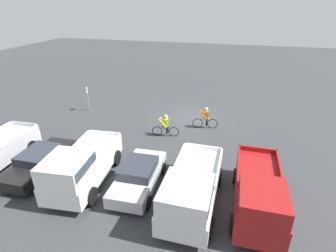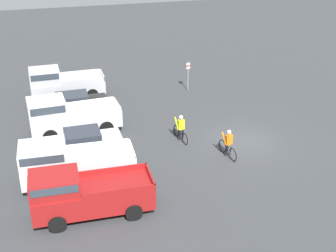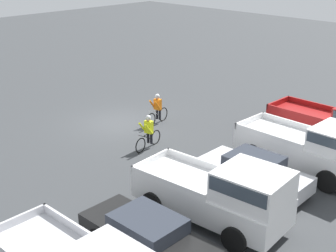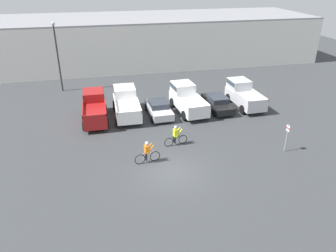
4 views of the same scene
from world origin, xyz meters
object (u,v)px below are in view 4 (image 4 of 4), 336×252
(pickup_truck_0, at_px, (94,107))
(cyclist_0, at_px, (176,135))
(pickup_truck_3, at_px, (243,94))
(fire_lane_sign, at_px, (287,135))
(sedan_0, at_px, (159,108))
(cyclist_1, at_px, (147,152))
(sedan_1, at_px, (217,103))
(pickup_truck_1, at_px, (126,102))
(lamppost, at_px, (57,52))
(pickup_truck_2, at_px, (187,98))

(pickup_truck_0, xyz_separation_m, cyclist_0, (5.75, -6.10, -0.34))
(pickup_truck_3, relative_size, fire_lane_sign, 2.33)
(pickup_truck_0, xyz_separation_m, sedan_0, (5.60, -0.47, -0.45))
(sedan_0, relative_size, cyclist_1, 2.38)
(fire_lane_sign, bearing_deg, cyclist_0, 160.12)
(sedan_1, xyz_separation_m, pickup_truck_3, (2.79, 0.55, 0.47))
(pickup_truck_1, bearing_deg, sedan_1, -5.47)
(pickup_truck_3, distance_m, cyclist_1, 13.55)
(pickup_truck_3, distance_m, lamppost, 19.29)
(cyclist_0, relative_size, fire_lane_sign, 0.84)
(pickup_truck_0, bearing_deg, lamppost, 111.38)
(sedan_0, relative_size, pickup_truck_2, 0.79)
(sedan_0, distance_m, cyclist_0, 5.63)
(pickup_truck_1, distance_m, fire_lane_sign, 13.92)
(pickup_truck_3, bearing_deg, pickup_truck_2, -179.99)
(pickup_truck_0, height_order, cyclist_0, pickup_truck_0)
(fire_lane_sign, bearing_deg, pickup_truck_2, 118.18)
(pickup_truck_3, height_order, lamppost, lamppost)
(cyclist_1, xyz_separation_m, lamppost, (-6.53, 16.39, 3.39))
(sedan_0, xyz_separation_m, fire_lane_sign, (7.59, -8.32, 0.63))
(pickup_truck_2, relative_size, cyclist_0, 2.96)
(sedan_0, xyz_separation_m, lamppost, (-8.86, 8.80, 3.49))
(pickup_truck_0, xyz_separation_m, fire_lane_sign, (13.19, -8.79, 0.19))
(sedan_0, height_order, pickup_truck_2, pickup_truck_2)
(pickup_truck_3, bearing_deg, sedan_1, -168.79)
(cyclist_0, xyz_separation_m, cyclist_1, (-2.48, -1.96, 0.00))
(sedan_0, distance_m, pickup_truck_2, 2.89)
(sedan_1, bearing_deg, lamppost, 149.12)
(pickup_truck_2, distance_m, lamppost, 14.47)
(cyclist_0, xyz_separation_m, lamppost, (-9.01, 14.43, 3.39))
(pickup_truck_1, xyz_separation_m, lamppost, (-6.07, 7.84, 3.03))
(sedan_0, bearing_deg, lamppost, 135.19)
(pickup_truck_1, height_order, sedan_1, pickup_truck_1)
(pickup_truck_0, distance_m, cyclist_0, 8.39)
(pickup_truck_0, xyz_separation_m, sedan_1, (11.20, -0.32, -0.46))
(pickup_truck_0, distance_m, pickup_truck_1, 2.85)
(pickup_truck_1, bearing_deg, cyclist_0, -65.92)
(cyclist_1, bearing_deg, pickup_truck_3, 37.76)
(pickup_truck_0, height_order, pickup_truck_1, pickup_truck_0)
(pickup_truck_3, relative_size, cyclist_0, 2.76)
(pickup_truck_1, xyz_separation_m, cyclist_0, (2.94, -6.58, -0.35))
(pickup_truck_0, relative_size, pickup_truck_3, 1.04)
(pickup_truck_3, bearing_deg, fire_lane_sign, -95.06)
(sedan_0, bearing_deg, pickup_truck_2, 14.34)
(pickup_truck_3, bearing_deg, sedan_0, -175.20)
(pickup_truck_1, bearing_deg, lamppost, 127.73)
(pickup_truck_1, height_order, fire_lane_sign, pickup_truck_1)
(sedan_0, xyz_separation_m, pickup_truck_2, (2.75, 0.70, 0.49))
(pickup_truck_0, height_order, lamppost, lamppost)
(sedan_0, distance_m, pickup_truck_3, 8.43)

